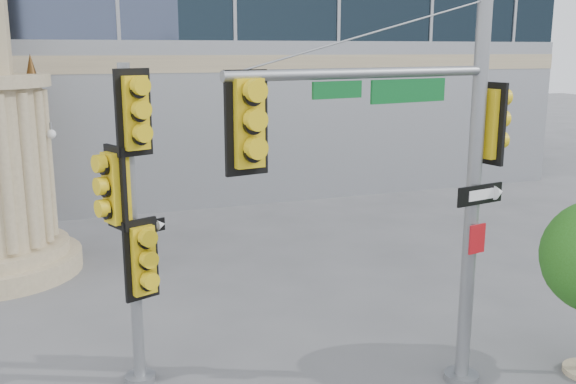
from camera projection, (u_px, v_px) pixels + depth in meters
name	position (u px, v px, depth m)	size (l,w,h in m)	color
main_signal_pole	(422.00, 163.00, 9.84)	(4.96, 1.36, 6.44)	slate
secondary_signal_pole	(131.00, 205.00, 10.42)	(1.03, 0.74, 5.49)	slate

